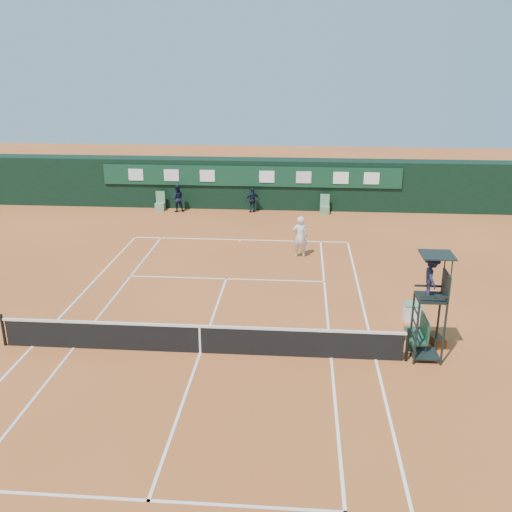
{
  "coord_description": "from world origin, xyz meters",
  "views": [
    {
      "loc": [
        3.03,
        -15.83,
        8.82
      ],
      "look_at": [
        1.29,
        6.0,
        1.2
      ],
      "focal_mm": 40.0,
      "sensor_mm": 36.0,
      "label": 1
    }
  ],
  "objects_px": {
    "player_bench": "(420,332)",
    "player": "(300,237)",
    "cooler": "(412,311)",
    "tennis_net": "(200,338)",
    "umpire_chair": "(432,285)"
  },
  "relations": [
    {
      "from": "player_bench",
      "to": "player",
      "type": "xyz_separation_m",
      "value": [
        -3.85,
        8.7,
        0.38
      ]
    },
    {
      "from": "player_bench",
      "to": "cooler",
      "type": "height_order",
      "value": "player_bench"
    },
    {
      "from": "player_bench",
      "to": "player",
      "type": "relative_size",
      "value": 0.62
    },
    {
      "from": "tennis_net",
      "to": "umpire_chair",
      "type": "bearing_deg",
      "value": 1.82
    },
    {
      "from": "tennis_net",
      "to": "player",
      "type": "relative_size",
      "value": 6.61
    },
    {
      "from": "player_bench",
      "to": "player",
      "type": "height_order",
      "value": "player"
    },
    {
      "from": "cooler",
      "to": "umpire_chair",
      "type": "bearing_deg",
      "value": -92.05
    },
    {
      "from": "cooler",
      "to": "player",
      "type": "relative_size",
      "value": 0.33
    },
    {
      "from": "umpire_chair",
      "to": "player",
      "type": "relative_size",
      "value": 1.75
    },
    {
      "from": "player",
      "to": "umpire_chair",
      "type": "bearing_deg",
      "value": 110.81
    },
    {
      "from": "umpire_chair",
      "to": "player",
      "type": "distance_m",
      "value": 10.21
    },
    {
      "from": "umpire_chair",
      "to": "cooler",
      "type": "height_order",
      "value": "umpire_chair"
    },
    {
      "from": "umpire_chair",
      "to": "player_bench",
      "type": "distance_m",
      "value": 1.96
    },
    {
      "from": "umpire_chair",
      "to": "player_bench",
      "type": "relative_size",
      "value": 2.85
    },
    {
      "from": "cooler",
      "to": "tennis_net",
      "type": "bearing_deg",
      "value": -157.27
    }
  ]
}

